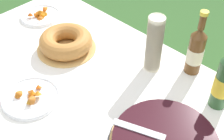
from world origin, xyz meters
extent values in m
cube|color=#A87A47|center=(0.00, 0.00, 0.69)|extent=(1.57, 0.99, 0.03)
cylinder|color=#A87A47|center=(-0.73, 0.43, 0.34)|extent=(0.06, 0.06, 0.68)
cube|color=white|center=(0.00, 0.00, 0.71)|extent=(1.58, 1.00, 0.00)
cube|color=white|center=(0.00, 0.50, 0.66)|extent=(1.58, 0.01, 0.10)
cube|color=silver|center=(0.31, -0.02, 0.78)|extent=(0.19, 0.09, 0.00)
cylinder|color=tan|center=(-0.28, 0.14, 0.72)|extent=(0.28, 0.28, 0.01)
torus|color=#AD7033|center=(-0.28, 0.14, 0.76)|extent=(0.25, 0.25, 0.08)
cylinder|color=beige|center=(0.10, 0.32, 0.76)|extent=(0.07, 0.07, 0.09)
cylinder|color=beige|center=(0.10, 0.32, 0.78)|extent=(0.07, 0.07, 0.09)
cylinder|color=beige|center=(0.10, 0.32, 0.79)|extent=(0.07, 0.07, 0.09)
cylinder|color=beige|center=(0.10, 0.32, 0.80)|extent=(0.07, 0.07, 0.09)
cylinder|color=beige|center=(0.10, 0.32, 0.82)|extent=(0.07, 0.07, 0.09)
cylinder|color=beige|center=(0.10, 0.32, 0.83)|extent=(0.07, 0.07, 0.09)
cylinder|color=beige|center=(0.10, 0.32, 0.84)|extent=(0.07, 0.07, 0.09)
cylinder|color=beige|center=(0.10, 0.32, 0.85)|extent=(0.07, 0.07, 0.09)
cylinder|color=beige|center=(0.10, 0.32, 0.87)|extent=(0.07, 0.07, 0.09)
cylinder|color=beige|center=(0.10, 0.32, 0.88)|extent=(0.07, 0.07, 0.09)
cylinder|color=beige|center=(0.10, 0.32, 0.89)|extent=(0.07, 0.07, 0.09)
cylinder|color=beige|center=(0.10, 0.32, 0.91)|extent=(0.07, 0.07, 0.09)
cylinder|color=beige|center=(0.10, 0.32, 0.92)|extent=(0.07, 0.07, 0.09)
cylinder|color=beige|center=(0.10, 0.32, 0.93)|extent=(0.07, 0.07, 0.09)
torus|color=beige|center=(0.10, 0.32, 0.98)|extent=(0.07, 0.07, 0.01)
cylinder|color=#2D562D|center=(0.42, 0.33, 0.83)|extent=(0.07, 0.07, 0.22)
cylinder|color=yellow|center=(0.42, 0.33, 0.82)|extent=(0.07, 0.07, 0.08)
cylinder|color=brown|center=(0.24, 0.43, 0.81)|extent=(0.07, 0.07, 0.19)
cylinder|color=beige|center=(0.24, 0.43, 0.81)|extent=(0.07, 0.07, 0.07)
cone|color=brown|center=(0.24, 0.43, 0.92)|extent=(0.07, 0.07, 0.04)
cylinder|color=brown|center=(0.24, 0.43, 0.97)|extent=(0.03, 0.03, 0.06)
cylinder|color=gold|center=(0.24, 0.43, 1.01)|extent=(0.03, 0.03, 0.02)
cylinder|color=white|center=(-0.13, -0.17, 0.72)|extent=(0.24, 0.24, 0.01)
torus|color=white|center=(-0.13, -0.17, 0.73)|extent=(0.23, 0.23, 0.01)
cone|color=#AB6A17|center=(-0.10, -0.20, 0.74)|extent=(0.03, 0.03, 0.02)
cone|color=#A7591C|center=(-0.14, -0.15, 0.74)|extent=(0.04, 0.04, 0.03)
cone|color=#C35809|center=(-0.13, -0.16, 0.75)|extent=(0.04, 0.04, 0.04)
cone|color=#B54709|center=(-0.15, -0.12, 0.74)|extent=(0.04, 0.04, 0.03)
cone|color=#C16C15|center=(-0.11, -0.15, 0.75)|extent=(0.04, 0.04, 0.04)
cone|color=#C95E19|center=(-0.13, -0.17, 0.74)|extent=(0.04, 0.04, 0.02)
cone|color=#BD6622|center=(-0.10, -0.19, 0.75)|extent=(0.05, 0.05, 0.05)
cone|color=#B05814|center=(-0.17, -0.21, 0.74)|extent=(0.05, 0.06, 0.04)
cylinder|color=white|center=(-0.61, 0.22, 0.72)|extent=(0.22, 0.22, 0.01)
torus|color=white|center=(-0.61, 0.22, 0.73)|extent=(0.22, 0.22, 0.01)
cone|color=#C25C12|center=(-0.62, 0.22, 0.74)|extent=(0.05, 0.05, 0.04)
cone|color=#C75F19|center=(-0.56, 0.18, 0.75)|extent=(0.04, 0.04, 0.03)
cone|color=#CA690C|center=(-0.59, 0.21, 0.74)|extent=(0.05, 0.05, 0.04)
cone|color=#B1580B|center=(-0.61, 0.22, 0.75)|extent=(0.06, 0.05, 0.05)
cone|color=#AF620E|center=(-0.59, 0.24, 0.74)|extent=(0.06, 0.06, 0.04)
cone|color=#B95E0E|center=(-0.60, 0.22, 0.75)|extent=(0.05, 0.05, 0.02)
cone|color=#AA430C|center=(-0.63, 0.17, 0.75)|extent=(0.04, 0.04, 0.02)
cone|color=#AD4D0C|center=(-0.61, 0.20, 0.74)|extent=(0.04, 0.04, 0.04)
cone|color=#CF6412|center=(-0.63, 0.27, 0.74)|extent=(0.04, 0.04, 0.04)
cone|color=#A9450D|center=(-0.61, 0.25, 0.74)|extent=(0.04, 0.04, 0.04)
cone|color=#B45413|center=(-0.58, 0.20, 0.74)|extent=(0.05, 0.05, 0.03)
camera|label=1|loc=(0.71, -0.56, 1.65)|focal=50.00mm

